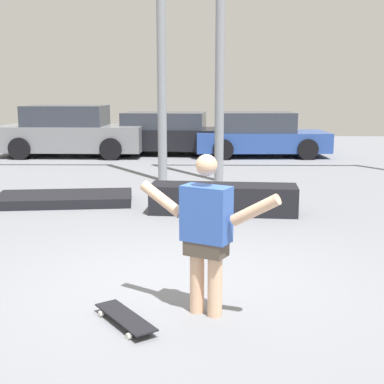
{
  "coord_description": "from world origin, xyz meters",
  "views": [
    {
      "loc": [
        0.23,
        -5.26,
        2.01
      ],
      "look_at": [
        0.11,
        1.74,
        0.66
      ],
      "focal_mm": 50.0,
      "sensor_mm": 36.0,
      "label": 1
    }
  ],
  "objects_px": {
    "skateboarder": "(206,230)",
    "manual_pad": "(65,199)",
    "parked_car_grey": "(71,132)",
    "parked_car_black": "(169,134)",
    "grind_box": "(223,199)",
    "parked_car_blue": "(260,135)",
    "skateboard": "(125,317)"
  },
  "relations": [
    {
      "from": "grind_box",
      "to": "parked_car_black",
      "type": "xyz_separation_m",
      "value": [
        -1.38,
        8.07,
        0.4
      ]
    },
    {
      "from": "manual_pad",
      "to": "parked_car_black",
      "type": "height_order",
      "value": "parked_car_black"
    },
    {
      "from": "manual_pad",
      "to": "parked_car_black",
      "type": "xyz_separation_m",
      "value": [
        1.42,
        7.36,
        0.56
      ]
    },
    {
      "from": "grind_box",
      "to": "parked_car_grey",
      "type": "bearing_deg",
      "value": 119.75
    },
    {
      "from": "grind_box",
      "to": "parked_car_blue",
      "type": "relative_size",
      "value": 0.6
    },
    {
      "from": "parked_car_grey",
      "to": "manual_pad",
      "type": "bearing_deg",
      "value": -76.35
    },
    {
      "from": "parked_car_black",
      "to": "parked_car_grey",
      "type": "bearing_deg",
      "value": -164.86
    },
    {
      "from": "manual_pad",
      "to": "parked_car_black",
      "type": "bearing_deg",
      "value": 79.06
    },
    {
      "from": "parked_car_grey",
      "to": "parked_car_black",
      "type": "relative_size",
      "value": 0.93
    },
    {
      "from": "skateboard",
      "to": "skateboarder",
      "type": "bearing_deg",
      "value": 73.08
    },
    {
      "from": "skateboarder",
      "to": "parked_car_black",
      "type": "xyz_separation_m",
      "value": [
        -1.06,
        12.09,
        -0.15
      ]
    },
    {
      "from": "skateboarder",
      "to": "grind_box",
      "type": "relative_size",
      "value": 0.61
    },
    {
      "from": "grind_box",
      "to": "parked_car_black",
      "type": "relative_size",
      "value": 0.52
    },
    {
      "from": "grind_box",
      "to": "parked_car_black",
      "type": "bearing_deg",
      "value": 99.7
    },
    {
      "from": "skateboard",
      "to": "parked_car_black",
      "type": "bearing_deg",
      "value": 146.09
    },
    {
      "from": "parked_car_grey",
      "to": "parked_car_black",
      "type": "xyz_separation_m",
      "value": [
        2.93,
        0.53,
        -0.09
      ]
    },
    {
      "from": "parked_car_black",
      "to": "skateboarder",
      "type": "bearing_deg",
      "value": -80.14
    },
    {
      "from": "grind_box",
      "to": "manual_pad",
      "type": "relative_size",
      "value": 1.01
    },
    {
      "from": "skateboarder",
      "to": "grind_box",
      "type": "height_order",
      "value": "skateboarder"
    },
    {
      "from": "parked_car_black",
      "to": "parked_car_blue",
      "type": "height_order",
      "value": "parked_car_blue"
    },
    {
      "from": "manual_pad",
      "to": "skateboard",
      "type": "bearing_deg",
      "value": -70.23
    },
    {
      "from": "manual_pad",
      "to": "skateboarder",
      "type": "bearing_deg",
      "value": -62.28
    },
    {
      "from": "parked_car_grey",
      "to": "parked_car_black",
      "type": "distance_m",
      "value": 2.98
    },
    {
      "from": "grind_box",
      "to": "parked_car_grey",
      "type": "relative_size",
      "value": 0.55
    },
    {
      "from": "skateboarder",
      "to": "parked_car_blue",
      "type": "relative_size",
      "value": 0.36
    },
    {
      "from": "skateboarder",
      "to": "parked_car_black",
      "type": "height_order",
      "value": "skateboarder"
    },
    {
      "from": "skateboarder",
      "to": "parked_car_blue",
      "type": "distance_m",
      "value": 11.78
    },
    {
      "from": "grind_box",
      "to": "skateboard",
      "type": "bearing_deg",
      "value": -103.45
    },
    {
      "from": "skateboarder",
      "to": "manual_pad",
      "type": "distance_m",
      "value": 5.39
    },
    {
      "from": "skateboard",
      "to": "grind_box",
      "type": "height_order",
      "value": "grind_box"
    },
    {
      "from": "skateboard",
      "to": "parked_car_black",
      "type": "xyz_separation_m",
      "value": [
        -0.36,
        12.33,
        0.58
      ]
    },
    {
      "from": "manual_pad",
      "to": "parked_car_black",
      "type": "relative_size",
      "value": 0.51
    }
  ]
}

